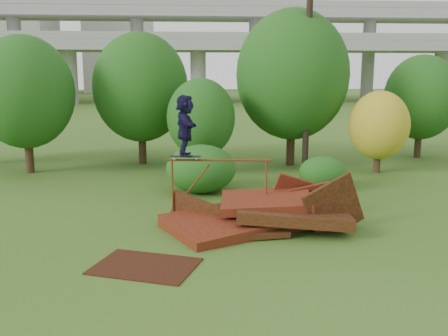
{
  "coord_description": "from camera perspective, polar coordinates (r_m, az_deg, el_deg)",
  "views": [
    {
      "loc": [
        -1.92,
        -12.44,
        4.39
      ],
      "look_at": [
        -0.8,
        2.0,
        1.6
      ],
      "focal_mm": 40.0,
      "sensor_mm": 36.0,
      "label": 1
    }
  ],
  "objects": [
    {
      "name": "utility_pole",
      "position": [
        22.54,
        9.55,
        11.09
      ],
      "size": [
        1.4,
        0.28,
        8.9
      ],
      "color": "black",
      "rests_on": "ground"
    },
    {
      "name": "tree_2",
      "position": [
        21.55,
        -2.64,
        5.73
      ],
      "size": [
        2.95,
        2.95,
        4.15
      ],
      "color": "black",
      "rests_on": "ground"
    },
    {
      "name": "tree_0",
      "position": [
        23.4,
        -21.83,
        8.04
      ],
      "size": [
        4.24,
        4.24,
        5.99
      ],
      "color": "black",
      "rests_on": "ground"
    },
    {
      "name": "tree_4",
      "position": [
        22.92,
        17.31,
        4.68
      ],
      "size": [
        2.62,
        2.62,
        3.61
      ],
      "color": "black",
      "rests_on": "ground"
    },
    {
      "name": "tree_1",
      "position": [
        24.35,
        -9.51,
        9.06
      ],
      "size": [
        4.51,
        4.51,
        6.27
      ],
      "color": "black",
      "rests_on": "ground"
    },
    {
      "name": "tree_3",
      "position": [
        23.81,
        7.81,
        10.49
      ],
      "size": [
        5.25,
        5.25,
        7.29
      ],
      "color": "black",
      "rests_on": "ground"
    },
    {
      "name": "building_left",
      "position": [
        114.09,
        -23.89,
        16.6
      ],
      "size": [
        18.0,
        16.0,
        35.0
      ],
      "primitive_type": "cube",
      "color": "#9E9E99",
      "rests_on": "ground"
    },
    {
      "name": "building_right",
      "position": [
        115.7,
        -11.85,
        15.44
      ],
      "size": [
        14.0,
        14.0,
        28.0
      ],
      "primitive_type": "cube",
      "color": "#9E9E99",
      "rests_on": "ground"
    },
    {
      "name": "freeway_overpass",
      "position": [
        75.61,
        -3.08,
        15.38
      ],
      "size": [
        160.0,
        15.0,
        13.7
      ],
      "color": "gray",
      "rests_on": "ground"
    },
    {
      "name": "tree_5",
      "position": [
        27.71,
        21.62,
        7.5
      ],
      "size": [
        3.76,
        3.76,
        5.28
      ],
      "color": "black",
      "rests_on": "ground"
    },
    {
      "name": "grind_rail",
      "position": [
        14.64,
        -0.55,
        -0.95
      ],
      "size": [
        3.06,
        0.34,
        1.89
      ],
      "color": "maroon",
      "rests_on": "ground"
    },
    {
      "name": "scrap_pile",
      "position": [
        14.39,
        4.25,
        -5.43
      ],
      "size": [
        5.93,
        3.96,
        2.0
      ],
      "color": "#3C140A",
      "rests_on": "ground"
    },
    {
      "name": "skateboard",
      "position": [
        14.59,
        -4.41,
        1.32
      ],
      "size": [
        0.91,
        0.32,
        0.09
      ],
      "rotation": [
        0.0,
        0.0,
        -0.09
      ],
      "color": "black",
      "rests_on": "grind_rail"
    },
    {
      "name": "flat_plate",
      "position": [
        11.79,
        -9.0,
        -11.01
      ],
      "size": [
        2.71,
        2.33,
        0.03
      ],
      "primitive_type": "cube",
      "rotation": [
        0.0,
        0.0,
        -0.36
      ],
      "color": "#33160B",
      "rests_on": "ground"
    },
    {
      "name": "ground",
      "position": [
        13.33,
        4.14,
        -8.35
      ],
      "size": [
        240.0,
        240.0,
        0.0
      ],
      "primitive_type": "plane",
      "color": "#2D5116",
      "rests_on": "ground"
    },
    {
      "name": "shrub_left",
      "position": [
        18.37,
        -2.65,
        -0.09
      ],
      "size": [
        2.57,
        2.38,
        1.78
      ],
      "primitive_type": "ellipsoid",
      "color": "#154111",
      "rests_on": "ground"
    },
    {
      "name": "skater",
      "position": [
        14.46,
        -4.46,
        4.86
      ],
      "size": [
        0.63,
        1.68,
        1.77
      ],
      "primitive_type": "imported",
      "rotation": [
        0.0,
        0.0,
        1.64
      ],
      "color": "black",
      "rests_on": "skateboard"
    },
    {
      "name": "shrub_right",
      "position": [
        19.21,
        11.23,
        -0.55
      ],
      "size": [
        1.82,
        1.67,
        1.29
      ],
      "primitive_type": "ellipsoid",
      "color": "#154111",
      "rests_on": "ground"
    }
  ]
}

